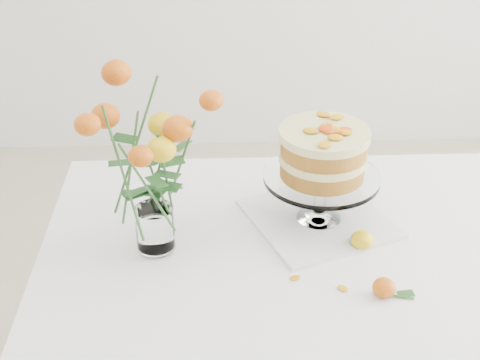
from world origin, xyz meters
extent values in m
cube|color=tan|center=(0.00, 0.00, 0.73)|extent=(1.40, 0.90, 0.04)
cylinder|color=tan|center=(-0.62, 0.37, 0.35)|extent=(0.06, 0.06, 0.71)
cube|color=white|center=(0.00, 0.00, 0.75)|extent=(1.42, 0.92, 0.01)
cube|color=white|center=(0.00, 0.46, 0.65)|extent=(1.42, 0.01, 0.20)
cube|color=white|center=(-0.71, 0.00, 0.65)|extent=(0.01, 0.92, 0.20)
cube|color=white|center=(-0.04, 0.13, 0.76)|extent=(0.41, 0.41, 0.01)
cylinder|color=white|center=(-0.04, 0.13, 0.83)|extent=(0.03, 0.03, 0.09)
cylinder|color=white|center=(-0.04, 0.13, 0.88)|extent=(0.28, 0.28, 0.01)
cylinder|color=#AE8127|center=(-0.04, 0.13, 0.91)|extent=(0.26, 0.26, 0.04)
cylinder|color=#FFFCA4|center=(-0.04, 0.13, 0.94)|extent=(0.27, 0.27, 0.02)
cylinder|color=#AE8127|center=(-0.04, 0.13, 0.97)|extent=(0.26, 0.26, 0.04)
cylinder|color=#FFFCA4|center=(-0.04, 0.13, 1.00)|extent=(0.28, 0.28, 0.02)
cylinder|color=white|center=(-0.43, 0.02, 0.76)|extent=(0.07, 0.07, 0.01)
cylinder|color=white|center=(-0.43, 0.02, 0.82)|extent=(0.09, 0.09, 0.10)
ellipsoid|color=gold|center=(0.05, 0.01, 0.78)|extent=(0.05, 0.05, 0.05)
cylinder|color=#2E6126|center=(0.09, 0.02, 0.76)|extent=(0.06, 0.02, 0.01)
ellipsoid|color=#BB3209|center=(0.06, -0.16, 0.78)|extent=(0.05, 0.05, 0.04)
cylinder|color=#2E6126|center=(0.10, -0.17, 0.76)|extent=(0.06, 0.02, 0.00)
ellipsoid|color=orange|center=(-0.12, -0.10, 0.76)|extent=(0.03, 0.02, 0.00)
ellipsoid|color=orange|center=(-0.02, -0.14, 0.76)|extent=(0.03, 0.02, 0.00)
camera|label=1|loc=(-0.29, -1.25, 1.70)|focal=50.00mm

